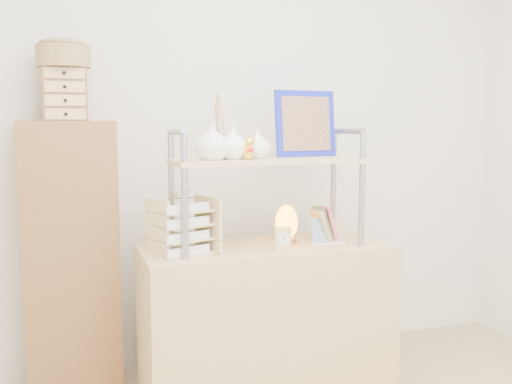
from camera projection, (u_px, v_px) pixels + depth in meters
room_shell at (351, 15)px, 1.89m from camera, size 3.42×3.41×2.61m
desk at (266, 321)px, 2.80m from camera, size 1.20×0.50×0.75m
cabinet at (71, 258)px, 2.82m from camera, size 0.46×0.25×1.35m
hutch at (257, 154)px, 2.70m from camera, size 0.90×0.34×0.75m
letter_tray at (184, 229)px, 2.58m from camera, size 0.29×0.28×0.28m
salt_lamp at (286, 223)px, 2.82m from camera, size 0.12×0.12×0.19m
desk_clock at (283, 239)px, 2.65m from camera, size 0.08×0.05×0.11m
postcard_stand at (327, 236)px, 2.81m from camera, size 0.18×0.06×0.12m
drawer_chest at (65, 94)px, 2.70m from camera, size 0.20×0.16×0.25m
woven_basket at (63, 57)px, 2.68m from camera, size 0.25×0.25×0.10m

